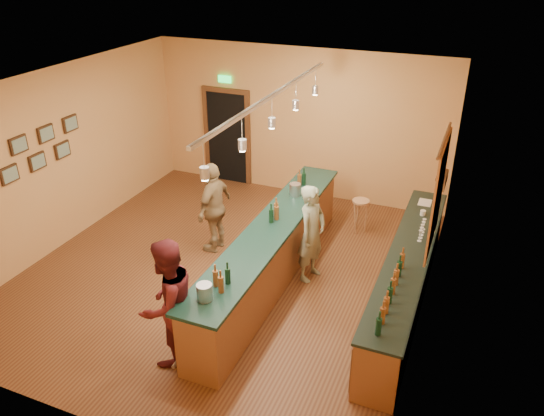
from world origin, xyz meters
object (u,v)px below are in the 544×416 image
at_px(back_counter, 406,279).
at_px(tasting_bar, 272,250).
at_px(bar_stool, 361,207).
at_px(customer_b, 214,207).
at_px(bartender, 312,233).
at_px(customer_a, 168,303).

xyz_separation_m(back_counter, tasting_bar, (-2.14, -0.18, 0.12)).
bearing_deg(bar_stool, tasting_bar, -112.97).
xyz_separation_m(back_counter, customer_b, (-3.49, 0.41, 0.36)).
height_order(bartender, customer_a, customer_a).
bearing_deg(bartender, tasting_bar, 136.25).
bearing_deg(customer_a, bartender, 169.28).
distance_m(back_counter, bartender, 1.64).
xyz_separation_m(bartender, customer_b, (-1.90, 0.23, 0.01)).
bearing_deg(bartender, customer_b, 95.73).
bearing_deg(bartender, customer_a, 169.32).
distance_m(back_counter, customer_a, 3.62).
xyz_separation_m(bartender, customer_a, (-1.10, -2.57, 0.07)).
bearing_deg(tasting_bar, customer_b, 156.24).
bearing_deg(customer_a, back_counter, 143.97).
height_order(back_counter, customer_b, customer_b).
height_order(customer_b, bar_stool, customer_b).
xyz_separation_m(tasting_bar, bar_stool, (0.93, 2.20, -0.07)).
relative_size(bartender, customer_a, 0.92).
height_order(customer_a, customer_b, customer_a).
relative_size(tasting_bar, bar_stool, 7.52).
relative_size(bartender, bar_stool, 2.47).
xyz_separation_m(back_counter, bar_stool, (-1.21, 2.02, 0.05)).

